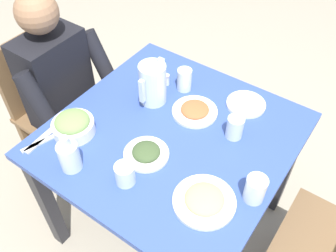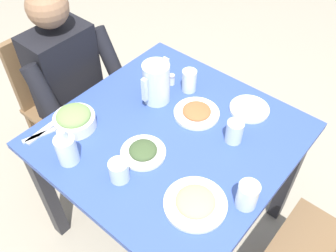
% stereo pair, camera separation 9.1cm
% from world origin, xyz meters
% --- Properties ---
extents(ground_plane, '(8.00, 8.00, 0.00)m').
position_xyz_m(ground_plane, '(0.00, 0.00, 0.00)').
color(ground_plane, '#9E937F').
extents(dining_table, '(0.95, 0.95, 0.73)m').
position_xyz_m(dining_table, '(0.00, 0.00, 0.61)').
color(dining_table, '#334C99').
rests_on(dining_table, ground_plane).
extents(chair_near, '(0.40, 0.40, 0.85)m').
position_xyz_m(chair_near, '(0.01, -0.81, 0.48)').
color(chair_near, brown).
rests_on(chair_near, ground_plane).
extents(diner_near, '(0.48, 0.53, 1.15)m').
position_xyz_m(diner_near, '(0.01, -0.61, 0.62)').
color(diner_near, black).
rests_on(diner_near, ground_plane).
extents(water_pitcher, '(0.16, 0.12, 0.19)m').
position_xyz_m(water_pitcher, '(-0.12, -0.18, 0.82)').
color(water_pitcher, silver).
rests_on(water_pitcher, dining_table).
extents(salad_bowl, '(0.17, 0.17, 0.09)m').
position_xyz_m(salad_bowl, '(0.23, -0.33, 0.77)').
color(salad_bowl, white).
rests_on(salad_bowl, dining_table).
extents(plate_rice_curry, '(0.20, 0.20, 0.04)m').
position_xyz_m(plate_rice_curry, '(-0.16, 0.01, 0.74)').
color(plate_rice_curry, white).
rests_on(plate_rice_curry, dining_table).
extents(plate_dolmas, '(0.18, 0.18, 0.04)m').
position_xyz_m(plate_dolmas, '(0.16, -0.01, 0.74)').
color(plate_dolmas, white).
rests_on(plate_dolmas, dining_table).
extents(plate_fries, '(0.23, 0.23, 0.04)m').
position_xyz_m(plate_fries, '(0.21, 0.28, 0.74)').
color(plate_fries, white).
rests_on(plate_fries, dining_table).
extents(plate_yoghurt, '(0.17, 0.17, 0.04)m').
position_xyz_m(plate_yoghurt, '(-0.33, 0.18, 0.74)').
color(plate_yoghurt, white).
rests_on(plate_yoghurt, dining_table).
extents(water_glass_near_right, '(0.07, 0.07, 0.09)m').
position_xyz_m(water_glass_near_right, '(0.30, -0.00, 0.77)').
color(water_glass_near_right, silver).
rests_on(water_glass_near_right, dining_table).
extents(water_glass_center, '(0.07, 0.07, 0.11)m').
position_xyz_m(water_glass_center, '(-0.27, -0.11, 0.78)').
color(water_glass_center, silver).
rests_on(water_glass_center, dining_table).
extents(water_glass_by_pitcher, '(0.08, 0.08, 0.11)m').
position_xyz_m(water_glass_by_pitcher, '(0.09, 0.42, 0.78)').
color(water_glass_by_pitcher, silver).
rests_on(water_glass_by_pitcher, dining_table).
extents(water_glass_near_left, '(0.07, 0.07, 0.10)m').
position_xyz_m(water_glass_near_left, '(-0.13, 0.22, 0.78)').
color(water_glass_near_left, silver).
rests_on(water_glass_near_left, dining_table).
extents(oil_carafe, '(0.08, 0.08, 0.16)m').
position_xyz_m(oil_carafe, '(0.36, -0.21, 0.78)').
color(oil_carafe, silver).
rests_on(oil_carafe, dining_table).
extents(salt_shaker, '(0.03, 0.03, 0.05)m').
position_xyz_m(salt_shaker, '(-0.25, -0.20, 0.75)').
color(salt_shaker, white).
rests_on(salt_shaker, dining_table).
extents(fork_near, '(0.17, 0.04, 0.01)m').
position_xyz_m(fork_near, '(0.34, -0.41, 0.73)').
color(fork_near, silver).
rests_on(fork_near, dining_table).
extents(knife_near, '(0.18, 0.07, 0.01)m').
position_xyz_m(knife_near, '(0.34, -0.40, 0.73)').
color(knife_near, silver).
rests_on(knife_near, dining_table).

